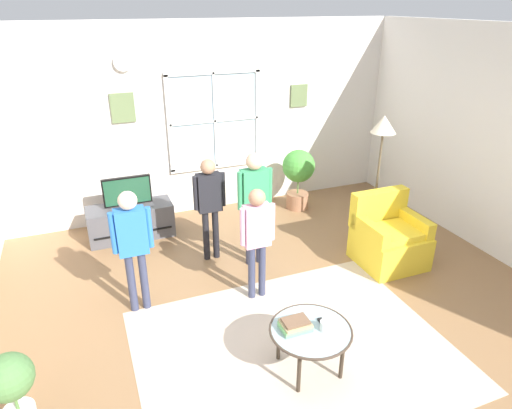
# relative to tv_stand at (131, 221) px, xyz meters

# --- Properties ---
(ground_plane) EXTENTS (6.52, 6.96, 0.02)m
(ground_plane) POSITION_rel_tv_stand_xyz_m (1.29, -2.63, -0.24)
(ground_plane) COLOR olive
(back_wall) EXTENTS (5.92, 0.17, 2.80)m
(back_wall) POSITION_rel_tv_stand_xyz_m (1.30, 0.61, 1.17)
(back_wall) COLOR silver
(back_wall) RESTS_ON ground_plane
(area_rug) EXTENTS (2.89, 2.31, 0.01)m
(area_rug) POSITION_rel_tv_stand_xyz_m (1.11, -2.87, -0.23)
(area_rug) COLOR #C6B29E
(area_rug) RESTS_ON ground_plane
(tv_stand) EXTENTS (1.14, 0.46, 0.47)m
(tv_stand) POSITION_rel_tv_stand_xyz_m (0.00, 0.00, 0.00)
(tv_stand) COLOR #4C4C51
(tv_stand) RESTS_ON ground_plane
(television) EXTENTS (0.64, 0.08, 0.42)m
(television) POSITION_rel_tv_stand_xyz_m (0.00, -0.00, 0.46)
(television) COLOR #4C4C4C
(television) RESTS_ON tv_stand
(armchair) EXTENTS (0.76, 0.74, 0.87)m
(armchair) POSITION_rel_tv_stand_xyz_m (2.89, -1.86, 0.09)
(armchair) COLOR yellow
(armchair) RESTS_ON ground_plane
(coffee_table) EXTENTS (0.73, 0.73, 0.44)m
(coffee_table) POSITION_rel_tv_stand_xyz_m (1.13, -3.12, 0.17)
(coffee_table) COLOR #99B2B7
(coffee_table) RESTS_ON ground_plane
(book_stack) EXTENTS (0.26, 0.20, 0.10)m
(book_stack) POSITION_rel_tv_stand_xyz_m (1.01, -3.07, 0.25)
(book_stack) COLOR #6BA47C
(book_stack) RESTS_ON coffee_table
(cup) EXTENTS (0.08, 0.08, 0.09)m
(cup) POSITION_rel_tv_stand_xyz_m (1.24, -3.18, 0.25)
(cup) COLOR white
(cup) RESTS_ON coffee_table
(remote_near_books) EXTENTS (0.04, 0.14, 0.02)m
(remote_near_books) POSITION_rel_tv_stand_xyz_m (1.26, -3.11, 0.21)
(remote_near_books) COLOR black
(remote_near_books) RESTS_ON coffee_table
(person_black_shirt) EXTENTS (0.40, 0.18, 1.33)m
(person_black_shirt) POSITION_rel_tv_stand_xyz_m (0.87, -0.96, 0.60)
(person_black_shirt) COLOR black
(person_black_shirt) RESTS_ON ground_plane
(person_blue_shirt) EXTENTS (0.41, 0.19, 1.36)m
(person_blue_shirt) POSITION_rel_tv_stand_xyz_m (-0.14, -1.69, 0.62)
(person_blue_shirt) COLOR #333851
(person_blue_shirt) RESTS_ON ground_plane
(person_green_shirt) EXTENTS (0.43, 0.20, 1.44)m
(person_green_shirt) POSITION_rel_tv_stand_xyz_m (1.34, -1.27, 0.67)
(person_green_shirt) COLOR #333851
(person_green_shirt) RESTS_ON ground_plane
(person_pink_shirt) EXTENTS (0.39, 0.18, 1.29)m
(person_pink_shirt) POSITION_rel_tv_stand_xyz_m (1.10, -1.94, 0.57)
(person_pink_shirt) COLOR #333851
(person_pink_shirt) RESTS_ON ground_plane
(potted_plant_by_window) EXTENTS (0.50, 0.50, 0.95)m
(potted_plant_by_window) POSITION_rel_tv_stand_xyz_m (2.58, 0.02, 0.36)
(potted_plant_by_window) COLOR #9E6B4C
(potted_plant_by_window) RESTS_ON ground_plane
(potted_plant_corner) EXTENTS (0.36, 0.36, 0.69)m
(potted_plant_corner) POSITION_rel_tv_stand_xyz_m (-1.22, -2.85, 0.20)
(potted_plant_corner) COLOR silver
(potted_plant_corner) RESTS_ON ground_plane
(floor_lamp) EXTENTS (0.32, 0.32, 1.72)m
(floor_lamp) POSITION_rel_tv_stand_xyz_m (3.10, -1.25, 1.20)
(floor_lamp) COLOR black
(floor_lamp) RESTS_ON ground_plane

